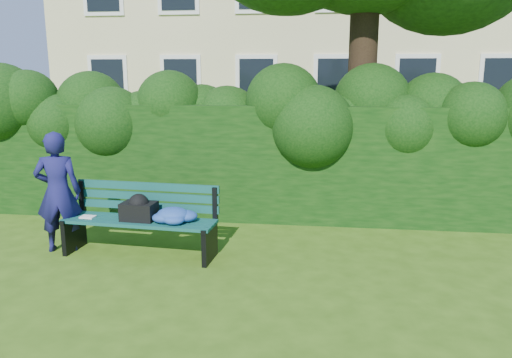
# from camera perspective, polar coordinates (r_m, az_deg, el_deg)

# --- Properties ---
(ground) EXTENTS (80.00, 80.00, 0.00)m
(ground) POSITION_cam_1_polar(r_m,az_deg,el_deg) (6.11, -0.73, -9.94)
(ground) COLOR #385B13
(ground) RESTS_ON ground
(hedge) EXTENTS (10.00, 1.00, 1.80)m
(hedge) POSITION_cam_1_polar(r_m,az_deg,el_deg) (7.97, 1.48, 2.07)
(hedge) COLOR black
(hedge) RESTS_ON ground
(park_bench) EXTENTS (1.99, 0.71, 0.89)m
(park_bench) POSITION_cam_1_polar(r_m,az_deg,el_deg) (6.46, -12.20, -4.26)
(park_bench) COLOR #0D413F
(park_bench) RESTS_ON ground
(man_reading) EXTENTS (0.65, 0.52, 1.57)m
(man_reading) POSITION_cam_1_polar(r_m,az_deg,el_deg) (6.90, -21.69, -1.40)
(man_reading) COLOR #171650
(man_reading) RESTS_ON ground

